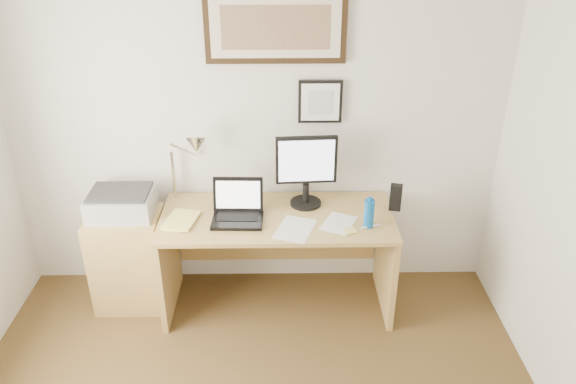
{
  "coord_description": "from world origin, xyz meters",
  "views": [
    {
      "loc": [
        0.18,
        -1.7,
        2.68
      ],
      "look_at": [
        0.22,
        1.43,
        1.04
      ],
      "focal_mm": 35.0,
      "sensor_mm": 36.0,
      "label": 1
    }
  ],
  "objects_px": {
    "desk": "(277,238)",
    "printer": "(121,203)",
    "water_bottle": "(369,214)",
    "lcd_monitor": "(306,168)",
    "book": "(167,219)",
    "laptop": "(238,211)",
    "side_cabinet": "(130,260)"
  },
  "relations": [
    {
      "from": "water_bottle",
      "to": "lcd_monitor",
      "type": "distance_m",
      "value": 0.54
    },
    {
      "from": "book",
      "to": "printer",
      "type": "distance_m",
      "value": 0.36
    },
    {
      "from": "desk",
      "to": "printer",
      "type": "xyz_separation_m",
      "value": [
        -1.08,
        -0.01,
        0.3
      ]
    },
    {
      "from": "side_cabinet",
      "to": "lcd_monitor",
      "type": "bearing_deg",
      "value": 4.76
    },
    {
      "from": "laptop",
      "to": "printer",
      "type": "height_order",
      "value": "laptop"
    },
    {
      "from": "lcd_monitor",
      "to": "printer",
      "type": "bearing_deg",
      "value": -176.61
    },
    {
      "from": "side_cabinet",
      "to": "laptop",
      "type": "bearing_deg",
      "value": -5.46
    },
    {
      "from": "book",
      "to": "laptop",
      "type": "bearing_deg",
      "value": 2.34
    },
    {
      "from": "side_cabinet",
      "to": "desk",
      "type": "height_order",
      "value": "desk"
    },
    {
      "from": "desk",
      "to": "printer",
      "type": "bearing_deg",
      "value": -179.72
    },
    {
      "from": "laptop",
      "to": "lcd_monitor",
      "type": "bearing_deg",
      "value": 21.33
    },
    {
      "from": "printer",
      "to": "laptop",
      "type": "bearing_deg",
      "value": -7.52
    },
    {
      "from": "side_cabinet",
      "to": "desk",
      "type": "xyz_separation_m",
      "value": [
        1.07,
        0.04,
        0.15
      ]
    },
    {
      "from": "side_cabinet",
      "to": "book",
      "type": "relative_size",
      "value": 2.72
    },
    {
      "from": "lcd_monitor",
      "to": "printer",
      "type": "relative_size",
      "value": 1.18
    },
    {
      "from": "desk",
      "to": "laptop",
      "type": "relative_size",
      "value": 4.61
    },
    {
      "from": "side_cabinet",
      "to": "water_bottle",
      "type": "relative_size",
      "value": 3.73
    },
    {
      "from": "side_cabinet",
      "to": "water_bottle",
      "type": "distance_m",
      "value": 1.75
    },
    {
      "from": "book",
      "to": "printer",
      "type": "height_order",
      "value": "printer"
    },
    {
      "from": "side_cabinet",
      "to": "book",
      "type": "height_order",
      "value": "book"
    },
    {
      "from": "desk",
      "to": "side_cabinet",
      "type": "bearing_deg",
      "value": -178.11
    },
    {
      "from": "water_bottle",
      "to": "printer",
      "type": "height_order",
      "value": "water_bottle"
    },
    {
      "from": "water_bottle",
      "to": "book",
      "type": "distance_m",
      "value": 1.35
    },
    {
      "from": "laptop",
      "to": "printer",
      "type": "relative_size",
      "value": 0.79
    },
    {
      "from": "water_bottle",
      "to": "lcd_monitor",
      "type": "height_order",
      "value": "lcd_monitor"
    },
    {
      "from": "printer",
      "to": "side_cabinet",
      "type": "bearing_deg",
      "value": -78.98
    },
    {
      "from": "lcd_monitor",
      "to": "book",
      "type": "bearing_deg",
      "value": -167.9
    },
    {
      "from": "laptop",
      "to": "printer",
      "type": "xyz_separation_m",
      "value": [
        -0.81,
        0.11,
        0.01
      ]
    },
    {
      "from": "water_bottle",
      "to": "book",
      "type": "relative_size",
      "value": 0.73
    },
    {
      "from": "desk",
      "to": "printer",
      "type": "relative_size",
      "value": 3.64
    },
    {
      "from": "water_bottle",
      "to": "book",
      "type": "xyz_separation_m",
      "value": [
        -1.35,
        0.1,
        -0.09
      ]
    },
    {
      "from": "book",
      "to": "printer",
      "type": "xyz_separation_m",
      "value": [
        -0.34,
        0.13,
        0.06
      ]
    }
  ]
}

